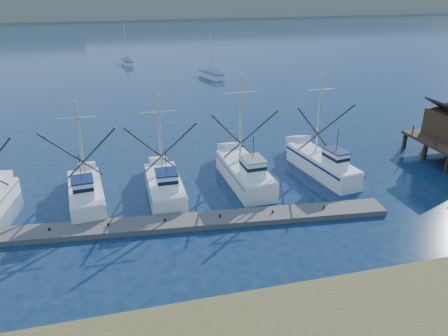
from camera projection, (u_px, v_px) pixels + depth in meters
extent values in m
plane|color=#0B1C34|center=(297.00, 251.00, 28.76)|extent=(500.00, 500.00, 0.00)
cube|color=#595450|center=(179.00, 223.00, 31.71)|extent=(31.33, 5.10, 0.42)
cube|color=tan|center=(127.00, 4.00, 213.31)|extent=(360.00, 60.00, 10.00)
cube|color=silver|center=(87.00, 196.00, 34.39)|extent=(3.14, 7.42, 1.49)
cube|color=white|center=(83.00, 189.00, 32.16)|extent=(1.61, 1.88, 1.50)
cylinder|color=#B7B2A8|center=(80.00, 142.00, 33.87)|extent=(0.22, 0.22, 6.64)
cube|color=silver|center=(165.00, 188.00, 35.91)|extent=(2.69, 7.38, 1.35)
cube|color=white|center=(167.00, 182.00, 33.66)|extent=(1.55, 1.80, 1.50)
cylinder|color=#B7B2A8|center=(160.00, 136.00, 35.40)|extent=(0.22, 0.22, 6.79)
cube|color=silver|center=(245.00, 175.00, 37.91)|extent=(3.12, 8.51, 1.64)
cube|color=white|center=(253.00, 168.00, 35.38)|extent=(1.69, 2.12, 1.50)
cylinder|color=#B7B2A8|center=(241.00, 119.00, 37.34)|extent=(0.22, 0.22, 7.64)
cube|color=silver|center=(322.00, 166.00, 39.74)|extent=(3.55, 8.93, 1.62)
cube|color=white|center=(335.00, 159.00, 37.14)|extent=(1.61, 2.29, 1.50)
cylinder|color=#B7B2A8|center=(319.00, 114.00, 39.27)|extent=(0.22, 0.22, 7.35)
cube|color=silver|center=(211.00, 75.00, 78.81)|extent=(3.54, 6.24, 0.90)
cylinder|color=#B7B2A8|center=(211.00, 52.00, 77.46)|extent=(0.12, 0.12, 7.20)
cube|color=silver|center=(127.00, 62.00, 91.11)|extent=(2.09, 5.82, 0.90)
cylinder|color=#B7B2A8|center=(125.00, 42.00, 89.76)|extent=(0.12, 0.12, 7.20)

